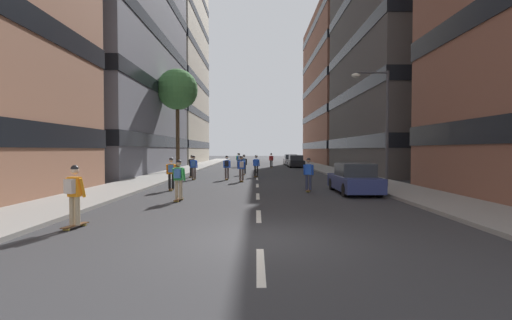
% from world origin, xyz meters
% --- Properties ---
extents(ground_plane, '(174.32, 174.32, 0.00)m').
position_xyz_m(ground_plane, '(0.00, 29.05, 0.00)').
color(ground_plane, '#333335').
extents(sidewalk_left, '(3.13, 79.90, 0.14)m').
position_xyz_m(sidewalk_left, '(-7.65, 32.68, 0.07)').
color(sidewalk_left, gray).
rests_on(sidewalk_left, ground_plane).
extents(sidewalk_right, '(3.13, 79.90, 0.14)m').
position_xyz_m(sidewalk_right, '(7.65, 32.68, 0.07)').
color(sidewalk_right, gray).
rests_on(sidewalk_right, ground_plane).
extents(lane_markings, '(0.16, 67.20, 0.01)m').
position_xyz_m(lane_markings, '(0.00, 30.50, 0.00)').
color(lane_markings, silver).
rests_on(lane_markings, ground_plane).
extents(building_left_far, '(15.55, 20.93, 35.03)m').
position_xyz_m(building_left_far, '(-16.92, 49.64, 17.61)').
color(building_left_far, '#BCB29E').
rests_on(building_left_far, ground_plane).
extents(building_right_mid, '(15.55, 19.76, 24.05)m').
position_xyz_m(building_right_mid, '(16.92, 26.45, 12.12)').
color(building_right_mid, '#4C4744').
rests_on(building_right_mid, ground_plane).
extents(building_right_far, '(15.55, 23.92, 24.11)m').
position_xyz_m(building_right_far, '(16.92, 49.64, 12.14)').
color(building_right_far, brown).
rests_on(building_right_far, ground_plane).
extents(parked_car_near, '(1.82, 4.40, 1.52)m').
position_xyz_m(parked_car_near, '(4.88, 41.98, 0.70)').
color(parked_car_near, silver).
rests_on(parked_car_near, ground_plane).
extents(parked_car_mid, '(1.82, 4.40, 1.52)m').
position_xyz_m(parked_car_mid, '(4.88, 9.20, 0.70)').
color(parked_car_mid, navy).
rests_on(parked_car_mid, ground_plane).
extents(parked_car_far, '(1.82, 4.40, 1.52)m').
position_xyz_m(parked_car_far, '(4.88, 35.53, 0.70)').
color(parked_car_far, black).
rests_on(parked_car_far, ground_plane).
extents(street_tree_near, '(3.89, 3.89, 9.80)m').
position_xyz_m(street_tree_near, '(-7.65, 25.50, 7.93)').
color(street_tree_near, '#4C3823').
rests_on(street_tree_near, sidewalk_left).
extents(streetlamp_right, '(2.13, 0.30, 6.50)m').
position_xyz_m(streetlamp_right, '(6.97, 11.35, 4.14)').
color(streetlamp_right, '#3F3F44').
rests_on(streetlamp_right, sidewalk_right).
extents(skater_0, '(0.57, 0.92, 1.78)m').
position_xyz_m(skater_0, '(-0.07, 19.73, 0.98)').
color(skater_0, brown).
rests_on(skater_0, ground_plane).
extents(skater_1, '(0.55, 0.92, 1.78)m').
position_xyz_m(skater_1, '(1.79, 34.80, 1.02)').
color(skater_1, brown).
rests_on(skater_1, ground_plane).
extents(skater_2, '(0.53, 0.90, 1.78)m').
position_xyz_m(skater_2, '(-4.64, 17.13, 1.02)').
color(skater_2, brown).
rests_on(skater_2, ground_plane).
extents(skater_3, '(0.53, 0.90, 1.78)m').
position_xyz_m(skater_3, '(-2.22, 17.08, 1.02)').
color(skater_3, brown).
rests_on(skater_3, ground_plane).
extents(skater_4, '(0.56, 0.92, 1.78)m').
position_xyz_m(skater_4, '(-2.15, 34.84, 1.02)').
color(skater_4, brown).
rests_on(skater_4, ground_plane).
extents(skater_5, '(0.57, 0.92, 1.78)m').
position_xyz_m(skater_5, '(-5.18, 1.17, 1.02)').
color(skater_5, brown).
rests_on(skater_5, ground_plane).
extents(skater_6, '(0.55, 0.92, 1.78)m').
position_xyz_m(skater_6, '(-4.67, 10.38, 1.02)').
color(skater_6, brown).
rests_on(skater_6, ground_plane).
extents(skater_7, '(0.53, 0.90, 1.78)m').
position_xyz_m(skater_7, '(-1.14, 22.28, 1.02)').
color(skater_7, brown).
rests_on(skater_7, ground_plane).
extents(skater_8, '(0.56, 0.92, 1.78)m').
position_xyz_m(skater_8, '(-1.08, 15.52, 1.02)').
color(skater_8, brown).
rests_on(skater_8, ground_plane).
extents(skater_9, '(0.57, 0.92, 1.78)m').
position_xyz_m(skater_9, '(2.67, 9.87, 0.98)').
color(skater_9, brown).
rests_on(skater_9, ground_plane).
extents(skater_10, '(0.55, 0.91, 1.78)m').
position_xyz_m(skater_10, '(-3.40, 6.43, 1.02)').
color(skater_10, brown).
rests_on(skater_10, ground_plane).
extents(skater_11, '(0.56, 0.92, 1.78)m').
position_xyz_m(skater_11, '(-5.21, 19.49, 0.98)').
color(skater_11, brown).
rests_on(skater_11, ground_plane).
extents(skater_12, '(0.57, 0.92, 1.78)m').
position_xyz_m(skater_12, '(-2.35, 36.40, 0.98)').
color(skater_12, brown).
rests_on(skater_12, ground_plane).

